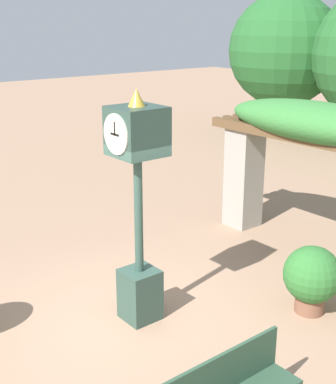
# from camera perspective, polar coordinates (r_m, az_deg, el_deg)

# --- Properties ---
(ground_plane) EXTENTS (60.00, 60.00, 0.00)m
(ground_plane) POSITION_cam_1_polar(r_m,az_deg,el_deg) (7.61, -4.71, -13.95)
(ground_plane) COLOR #9E7A60
(pedestal_clock) EXTENTS (0.62, 0.67, 3.20)m
(pedestal_clock) POSITION_cam_1_polar(r_m,az_deg,el_deg) (7.01, -3.19, -0.56)
(pedestal_clock) COLOR #2D473D
(pedestal_clock) RESTS_ON ground
(pergola) EXTENTS (4.46, 1.17, 2.70)m
(pergola) POSITION_cam_1_polar(r_m,az_deg,el_deg) (9.54, 15.52, 4.85)
(pergola) COLOR gray
(pergola) RESTS_ON ground
(potted_plant_near_left) EXTENTS (0.82, 0.82, 1.00)m
(potted_plant_near_left) POSITION_cam_1_polar(r_m,az_deg,el_deg) (7.90, 15.10, -8.72)
(potted_plant_near_left) COLOR brown
(potted_plant_near_left) RESTS_ON ground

